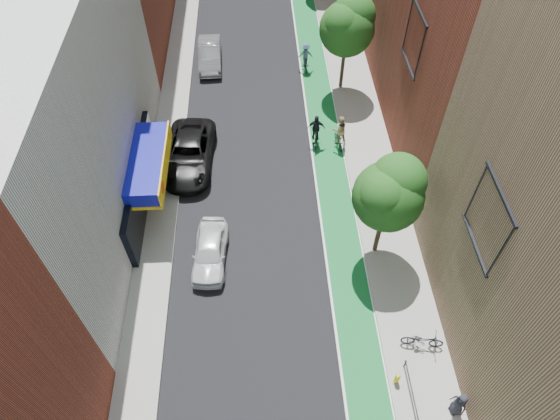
{
  "coord_description": "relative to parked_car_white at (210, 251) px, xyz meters",
  "views": [
    {
      "loc": [
        -0.18,
        -4.86,
        21.74
      ],
      "look_at": [
        0.7,
        11.82,
        1.5
      ],
      "focal_mm": 32.0,
      "sensor_mm": 36.0,
      "label": 1
    }
  ],
  "objects": [
    {
      "name": "sidewalk_left",
      "position": [
        -3.0,
        16.05,
        -0.63
      ],
      "size": [
        2.0,
        68.0,
        0.15
      ],
      "primitive_type": "cube",
      "color": "gray",
      "rests_on": "ground"
    },
    {
      "name": "sidewalk_right",
      "position": [
        9.5,
        16.05,
        -0.63
      ],
      "size": [
        3.0,
        68.0,
        0.15
      ],
      "primitive_type": "cube",
      "color": "gray",
      "rests_on": "ground"
    },
    {
      "name": "tree_mid",
      "position": [
        8.65,
        14.07,
        4.19
      ],
      "size": [
        3.55,
        3.53,
        6.74
      ],
      "color": "#332619",
      "rests_on": "ground"
    },
    {
      "name": "parked_bike_near",
      "position": [
        9.77,
        -5.37,
        -0.05
      ],
      "size": [
        2.0,
        0.97,
        1.01
      ],
      "primitive_type": "imported",
      "rotation": [
        0.0,
        0.0,
        1.41
      ],
      "color": "black",
      "rests_on": "sidewalk_right"
    },
    {
      "name": "parked_car_black",
      "position": [
        -1.5,
        7.11,
        0.13
      ],
      "size": [
        3.13,
        6.12,
        1.66
      ],
      "primitive_type": "imported",
      "rotation": [
        0.0,
        0.0,
        -0.06
      ],
      "color": "black",
      "rests_on": "ground"
    },
    {
      "name": "building_left_white",
      "position": [
        -8.0,
        4.05,
        5.3
      ],
      "size": [
        8.0,
        20.0,
        12.0
      ],
      "primitive_type": "cube",
      "color": "silver",
      "rests_on": "ground"
    },
    {
      "name": "cyclist_lane_near",
      "position": [
        7.7,
        8.22,
        0.32
      ],
      "size": [
        1.04,
        1.59,
        2.25
      ],
      "rotation": [
        0.0,
        0.0,
        3.33
      ],
      "color": "black",
      "rests_on": "ground"
    },
    {
      "name": "parked_car_white",
      "position": [
        0.0,
        0.0,
        0.0
      ],
      "size": [
        1.92,
        4.22,
        1.4
      ],
      "primitive_type": "imported",
      "rotation": [
        0.0,
        0.0,
        -0.06
      ],
      "color": "silver",
      "rests_on": "ground"
    },
    {
      "name": "fire_hydrant",
      "position": [
        8.3,
        -7.0,
        -0.2
      ],
      "size": [
        0.23,
        0.23,
        0.67
      ],
      "color": "gold",
      "rests_on": "sidewalk_right"
    },
    {
      "name": "parked_car_silver",
      "position": [
        -0.66,
        17.58,
        0.05
      ],
      "size": [
        1.76,
        4.61,
        1.5
      ],
      "primitive_type": "imported",
      "rotation": [
        0.0,
        0.0,
        0.04
      ],
      "color": "#96999E",
      "rests_on": "ground"
    },
    {
      "name": "pedestrian",
      "position": [
        10.52,
        -8.33,
        0.22
      ],
      "size": [
        0.76,
        0.89,
        1.55
      ],
      "primitive_type": "imported",
      "rotation": [
        0.0,
        0.0,
        -1.15
      ],
      "color": "#212029",
      "rests_on": "sidewalk_right"
    },
    {
      "name": "cyclist_lane_mid",
      "position": [
        6.29,
        8.47,
        0.11
      ],
      "size": [
        1.11,
        1.94,
        2.17
      ],
      "rotation": [
        0.0,
        0.0,
        3.03
      ],
      "color": "black",
      "rests_on": "ground"
    },
    {
      "name": "tree_near",
      "position": [
        8.65,
        0.07,
        3.95
      ],
      "size": [
        3.4,
        3.36,
        6.42
      ],
      "color": "#332619",
      "rests_on": "ground"
    },
    {
      "name": "bike_lane",
      "position": [
        7.0,
        16.05,
        -0.7
      ],
      "size": [
        2.0,
        68.0,
        0.01
      ],
      "primitive_type": "cube",
      "color": "#12662A",
      "rests_on": "ground"
    },
    {
      "name": "cyclist_lane_far",
      "position": [
        6.3,
        16.52,
        0.2
      ],
      "size": [
        1.12,
        1.8,
        2.05
      ],
      "rotation": [
        0.0,
        0.0,
        3.18
      ],
      "color": "black",
      "rests_on": "ground"
    }
  ]
}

